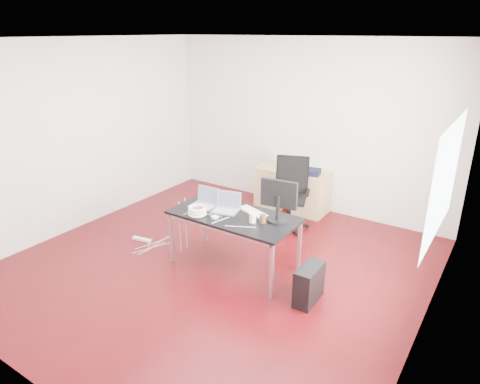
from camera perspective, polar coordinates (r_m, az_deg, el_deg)
The scene contains 18 objects.
room_shell at distance 5.10m, azimuth -3.06°, elevation 3.90°, with size 5.00×5.00×5.00m.
desk at distance 5.35m, azimuth -0.82°, elevation -3.56°, with size 1.60×0.80×0.73m.
office_chair at distance 6.54m, azimuth 6.75°, elevation 0.25°, with size 0.62×0.63×1.08m.
filing_cabinet_left at distance 7.45m, azimuth 4.50°, elevation 0.86°, with size 0.50×0.50×0.70m, color tan.
filing_cabinet_right at distance 7.15m, azimuth 9.49°, elevation -0.23°, with size 0.50×0.50×0.70m, color tan.
pc_tower at distance 4.96m, azimuth 9.17°, elevation -12.03°, with size 0.20×0.45×0.44m, color black.
wastebasket at distance 7.14m, azimuth 9.16°, elevation -2.06°, with size 0.24×0.24×0.28m, color black.
power_strip at distance 6.45m, azimuth -12.99°, elevation -6.17°, with size 0.30×0.06×0.04m, color white.
laptop_left at distance 5.60m, azimuth -4.73°, elevation -1.28°, with size 0.34×0.27×0.23m.
laptop_right at distance 5.43m, azimuth -1.86°, elevation -1.95°, with size 0.38×0.32×0.23m.
monitor at distance 5.09m, azimuth 5.18°, elevation -0.84°, with size 0.45×0.26×0.51m.
keyboard at distance 5.38m, azimuth 1.75°, elevation -2.66°, with size 0.44×0.14×0.02m, color white.
cup_white at distance 5.10m, azimuth 1.69°, elevation -3.45°, with size 0.08×0.08×0.12m, color white.
cup_brown at distance 5.10m, azimuth 3.05°, elevation -3.58°, with size 0.08×0.08×0.10m, color #52331C.
cable_coil at distance 5.33m, azimuth -5.73°, elevation -2.54°, with size 0.24×0.24×0.11m.
power_adapter at distance 5.23m, azimuth -3.40°, elevation -3.38°, with size 0.07×0.07×0.03m, color white.
speaker at distance 7.31m, azimuth 5.42°, elevation 4.07°, with size 0.09×0.08×0.18m, color #9E9E9E.
navy_garment at distance 6.98m, azimuth 9.41°, elevation 2.68°, with size 0.30×0.24×0.09m, color black.
Camera 1 is at (2.96, -3.91, 2.89)m, focal length 32.00 mm.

